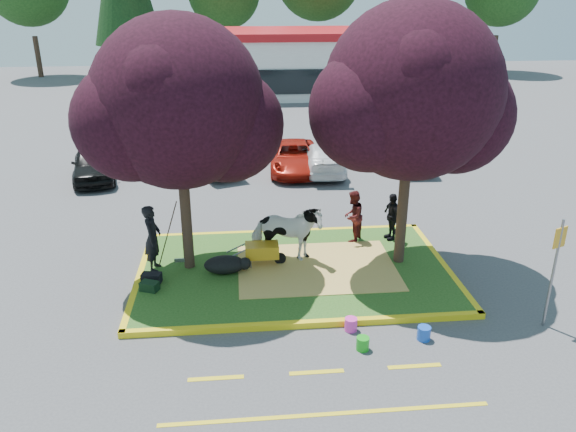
{
  "coord_description": "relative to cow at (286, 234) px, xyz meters",
  "views": [
    {
      "loc": [
        -1.44,
        -13.29,
        7.1
      ],
      "look_at": [
        -0.13,
        0.5,
        1.47
      ],
      "focal_mm": 35.0,
      "sensor_mm": 36.0,
      "label": 1
    }
  ],
  "objects": [
    {
      "name": "cow",
      "position": [
        0.0,
        0.0,
        0.0
      ],
      "size": [
        2.01,
        1.09,
        1.63
      ],
      "primitive_type": "imported",
      "rotation": [
        0.0,
        0.0,
        1.46
      ],
      "color": "white",
      "rests_on": "median_island"
    },
    {
      "name": "fire_lane_stripe_a",
      "position": [
        -1.83,
        -4.69,
        -0.96
      ],
      "size": [
        1.1,
        0.12,
        0.01
      ],
      "primitive_type": "cube",
      "color": "yellow",
      "rests_on": "ground"
    },
    {
      "name": "bucket_green",
      "position": [
        1.25,
        -4.02,
        -0.82
      ],
      "size": [
        0.28,
        0.28,
        0.29
      ],
      "primitive_type": "cylinder",
      "rotation": [
        0.0,
        0.0,
        0.01
      ],
      "color": "#18A11B",
      "rests_on": "ground"
    },
    {
      "name": "car_grey",
      "position": [
        6.0,
        8.99,
        -0.23
      ],
      "size": [
        1.77,
        4.5,
        1.46
      ],
      "primitive_type": "imported",
      "rotation": [
        0.0,
        0.0,
        -0.05
      ],
      "color": "#585B5F",
      "rests_on": "ground"
    },
    {
      "name": "calf",
      "position": [
        -1.67,
        -0.55,
        -0.58
      ],
      "size": [
        1.22,
        0.9,
        0.47
      ],
      "primitive_type": "ellipsoid",
      "rotation": [
        0.0,
        0.0,
        0.28
      ],
      "color": "black",
      "rests_on": "median_island"
    },
    {
      "name": "curb_left",
      "position": [
        -3.91,
        -0.49,
        -0.89
      ],
      "size": [
        0.16,
        5.3,
        0.15
      ],
      "primitive_type": "cube",
      "color": "yellow",
      "rests_on": "ground"
    },
    {
      "name": "fire_lane_stripe_b",
      "position": [
        0.17,
        -4.69,
        -0.96
      ],
      "size": [
        1.1,
        0.12,
        0.01
      ],
      "primitive_type": "cube",
      "color": "yellow",
      "rests_on": "ground"
    },
    {
      "name": "car_red",
      "position": [
        1.12,
        8.63,
        -0.36
      ],
      "size": [
        2.19,
        4.41,
        1.2
      ],
      "primitive_type": "imported",
      "rotation": [
        0.0,
        0.0,
        -0.05
      ],
      "color": "#A5190D",
      "rests_on": "ground"
    },
    {
      "name": "gear_bag_dark",
      "position": [
        -3.53,
        -0.9,
        -0.69
      ],
      "size": [
        0.53,
        0.35,
        0.25
      ],
      "primitive_type": "cube",
      "rotation": [
        0.0,
        0.0,
        -0.17
      ],
      "color": "black",
      "rests_on": "median_island"
    },
    {
      "name": "visitor_b",
      "position": [
        3.24,
        1.18,
        -0.1
      ],
      "size": [
        0.53,
        0.89,
        1.43
      ],
      "primitive_type": "imported",
      "rotation": [
        0.0,
        0.0,
        -1.35
      ],
      "color": "black",
      "rests_on": "median_island"
    },
    {
      "name": "bucket_pink",
      "position": [
        1.14,
        -3.29,
        -0.81
      ],
      "size": [
        0.29,
        0.29,
        0.3
      ],
      "primitive_type": "cylinder",
      "rotation": [
        0.0,
        0.0,
        0.02
      ],
      "color": "#F035B3",
      "rests_on": "ground"
    },
    {
      "name": "sign_post",
      "position": [
        5.54,
        -3.49,
        0.65
      ],
      "size": [
        0.35,
        0.17,
        2.6
      ],
      "rotation": [
        0.0,
        0.0,
        0.41
      ],
      "color": "slate",
      "rests_on": "ground"
    },
    {
      "name": "straw_bedding",
      "position": [
        0.77,
        -0.49,
        -0.81
      ],
      "size": [
        4.2,
        3.0,
        0.01
      ],
      "primitive_type": "cube",
      "color": "#D8B859",
      "rests_on": "median_island"
    },
    {
      "name": "car_black",
      "position": [
        -6.93,
        8.3,
        -0.3
      ],
      "size": [
        2.31,
        4.15,
        1.33
      ],
      "primitive_type": "imported",
      "rotation": [
        0.0,
        0.0,
        0.2
      ],
      "color": "black",
      "rests_on": "ground"
    },
    {
      "name": "curb_right",
      "position": [
        4.25,
        -0.49,
        -0.89
      ],
      "size": [
        0.16,
        5.3,
        0.15
      ],
      "primitive_type": "cube",
      "color": "yellow",
      "rests_on": "ground"
    },
    {
      "name": "ground",
      "position": [
        0.17,
        -0.49,
        -0.96
      ],
      "size": [
        90.0,
        90.0,
        0.0
      ],
      "primitive_type": "plane",
      "color": "#424244",
      "rests_on": "ground"
    },
    {
      "name": "median_island",
      "position": [
        0.17,
        -0.49,
        -0.89
      ],
      "size": [
        8.0,
        5.0,
        0.15
      ],
      "primitive_type": "cube",
      "color": "#204C17",
      "rests_on": "ground"
    },
    {
      "name": "gear_bag_green",
      "position": [
        -3.53,
        -1.31,
        -0.7
      ],
      "size": [
        0.51,
        0.42,
        0.23
      ],
      "primitive_type": "cube",
      "rotation": [
        0.0,
        0.0,
        -0.4
      ],
      "color": "black",
      "rests_on": "median_island"
    },
    {
      "name": "bucket_blue",
      "position": [
        2.65,
        -3.79,
        -0.81
      ],
      "size": [
        0.39,
        0.39,
        0.31
      ],
      "primitive_type": "cylinder",
      "rotation": [
        0.0,
        0.0,
        0.43
      ],
      "color": "blue",
      "rests_on": "ground"
    },
    {
      "name": "curb_far",
      "position": [
        0.17,
        2.09,
        -0.89
      ],
      "size": [
        8.3,
        0.16,
        0.15
      ],
      "primitive_type": "cube",
      "color": "yellow",
      "rests_on": "ground"
    },
    {
      "name": "tree_purple_right",
      "position": [
        3.1,
        -0.31,
        3.6
      ],
      "size": [
        5.3,
        4.4,
        6.82
      ],
      "color": "black",
      "rests_on": "median_island"
    },
    {
      "name": "car_silver",
      "position": [
        -2.28,
        8.86,
        -0.31
      ],
      "size": [
        2.67,
        4.17,
        1.3
      ],
      "primitive_type": "imported",
      "rotation": [
        0.0,
        0.0,
        3.5
      ],
      "color": "#919498",
      "rests_on": "ground"
    },
    {
      "name": "wheelbarrow",
      "position": [
        -0.66,
        -0.17,
        -0.4
      ],
      "size": [
        1.61,
        0.54,
        0.6
      ],
      "rotation": [
        0.0,
        0.0,
        -0.0
      ],
      "color": "black",
      "rests_on": "median_island"
    },
    {
      "name": "car_white",
      "position": [
        2.31,
        8.4,
        -0.37
      ],
      "size": [
        1.9,
        4.2,
        1.19
      ],
      "primitive_type": "imported",
      "rotation": [
        0.0,
        0.0,
        3.09
      ],
      "color": "white",
      "rests_on": "ground"
    },
    {
      "name": "fire_lane_long",
      "position": [
        0.17,
        -5.89,
        -0.96
      ],
      "size": [
        6.0,
        0.1,
        0.01
      ],
      "primitive_type": "cube",
      "color": "yellow",
      "rests_on": "ground"
    },
    {
      "name": "fire_lane_stripe_c",
      "position": [
        2.17,
        -4.69,
        -0.96
      ],
      "size": [
        1.1,
        0.12,
        0.01
      ],
      "primitive_type": "cube",
      "color": "yellow",
      "rests_on": "ground"
    },
    {
      "name": "tree_purple_left",
      "position": [
        -2.6,
        -0.11,
        3.4
      ],
      "size": [
        5.06,
        4.2,
        6.51
      ],
      "color": "black",
      "rests_on": "median_island"
    },
    {
      "name": "visitor_a",
      "position": [
        2.07,
        1.16,
        -0.04
      ],
      "size": [
        0.88,
        0.94,
        1.54
      ],
      "primitive_type": "imported",
      "rotation": [
        0.0,
        0.0,
        -2.11
      ],
      "color": "#491515",
      "rests_on": "median_island"
    },
    {
      "name": "retail_building",
      "position": [
        2.17,
        27.5,
        1.29
      ],
      "size": [
        20.4,
        8.4,
        4.4
      ],
      "color": "silver",
      "rests_on": "ground"
    },
    {
      "name": "curb_near",
      "position": [
        0.17,
        -3.07,
        -0.89
      ],
      "size": [
        8.3,
        0.16,
        0.15
      ],
      "primitive_type": "cube",
      "color": "yellow",
      "rests_on": "ground"
    },
    {
      "name": "handler",
      "position": [
        -3.53,
        -0.15,
        0.09
      ],
      "size": [
        0.48,
        0.69,
        1.8
      ],
      "primitive_type": "imported",
      "rotation": [
        0.0,
        0.0,
        1.49
      ],
      "color": "black",
      "rests_on": "median_island"
    }
  ]
}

